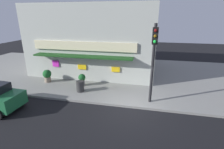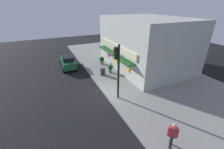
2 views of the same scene
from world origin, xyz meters
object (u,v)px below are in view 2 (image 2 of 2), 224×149
Objects in this scene: traffic_light at (117,66)px; trash_can at (103,72)px; potted_plant_by_doorway at (110,68)px; pedestrian at (172,134)px; parked_car_green at (68,62)px; potted_plant_by_window at (102,60)px.

traffic_light reaches higher than trash_can.
potted_plant_by_doorway reaches higher than trash_can.
pedestrian reaches higher than parked_car_green.
trash_can is 0.76× the size of potted_plant_by_window.
pedestrian is at bearing -5.10° from potted_plant_by_window.
potted_plant_by_window is at bearing 177.63° from potted_plant_by_doorway.
potted_plant_by_doorway is at bearing -2.37° from potted_plant_by_window.
pedestrian reaches higher than trash_can.
potted_plant_by_doorway is at bearing 174.13° from pedestrian.
parked_car_green is (-15.46, -3.18, -0.27)m from pedestrian.
potted_plant_by_doorway is 0.24× the size of parked_car_green.
trash_can is 1.15m from potted_plant_by_doorway.
traffic_light is at bearing -12.48° from potted_plant_by_window.
parked_car_green is (-9.53, -2.59, -2.47)m from traffic_light.
potted_plant_by_doorway is (-0.29, 1.11, 0.15)m from trash_can.
parked_car_green is (-4.20, -4.33, 0.13)m from potted_plant_by_doorway.
potted_plant_by_window is (-3.45, 1.24, 0.18)m from trash_can.
potted_plant_by_window is (-3.16, 0.13, 0.03)m from potted_plant_by_doorway.
parked_car_green is (-1.05, -4.46, 0.10)m from potted_plant_by_window.
parked_car_green is at bearing -144.34° from trash_can.
potted_plant_by_window is at bearing 174.90° from pedestrian.
potted_plant_by_window is at bearing 167.52° from traffic_light.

